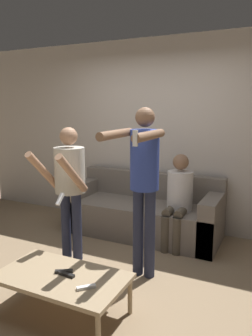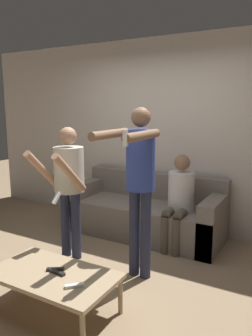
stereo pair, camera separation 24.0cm
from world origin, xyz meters
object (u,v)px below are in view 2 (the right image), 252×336
Objects in this scene: person_standing_left at (68,179)px; remote_mid at (57,273)px; couch at (145,214)px; person_seated at (179,197)px; person_standing_right at (139,174)px; remote_near at (74,286)px; remote_far at (55,269)px; coffee_table at (53,277)px.

person_standing_left is 1.22m from remote_mid.
couch is 0.68m from person_seated.
person_standing_right is 1.21m from remote_near.
couch is 13.85× the size of remote_mid.
remote_far is (-0.31, 0.13, 0.00)m from remote_near.
remote_mid and remote_far have the same top height.
remote_far is (0.54, -0.86, -0.57)m from person_standing_left.
remote_mid is (-0.25, 0.09, 0.00)m from remote_near.
person_standing_left is 1.42m from remote_near.
couch is at bearing 162.43° from person_seated.
remote_near is at bearing -15.79° from coffee_table.
remote_near is 0.33m from remote_far.
person_standing_left reaches higher than coffee_table.
person_standing_right reaches higher than couch.
couch is 1.99m from coffee_table.
remote_far is at bearing -87.44° from couch.
person_standing_left reaches higher than person_seated.
remote_far is (-0.46, -1.77, -0.28)m from person_seated.
remote_mid is at bearing 14.05° from coffee_table.
person_seated is 1.85m from remote_far.
person_standing_right reaches higher than remote_mid.
person_standing_left is at bearing 130.54° from remote_near.
person_standing_right reaches higher than person_standing_left.
remote_near is (0.39, -2.07, 0.08)m from couch.
remote_far is at bearing -113.27° from person_standing_right.
remote_mid is at bearing -32.57° from remote_far.
remote_far is at bearing -57.91° from person_standing_left.
couch is 1.79× the size of person_seated.
remote_mid is (0.04, 0.01, 0.04)m from coffee_table.
person_standing_left is at bearing 179.49° from person_standing_right.
coffee_table is (-0.45, -1.81, -0.32)m from person_seated.
remote_mid is (0.59, -0.89, -0.57)m from person_standing_left.
person_seated is at bearing 42.22° from person_standing_left.
remote_near is (0.84, -0.99, -0.57)m from person_standing_left.
remote_mid is at bearing -109.50° from person_standing_right.
coffee_table is at bearing -77.70° from remote_far.
person_seated is at bearing 76.04° from coffee_table.
person_standing_left is 1.30× the size of person_seated.
person_standing_left is at bearing -112.73° from couch.
person_standing_left is 1.17m from remote_far.
coffee_table is 0.06m from remote_mid.
remote_near is 0.27m from remote_mid.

